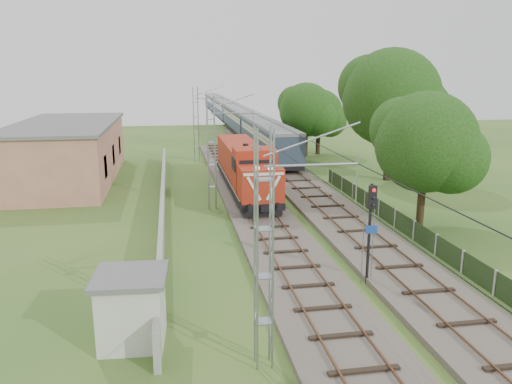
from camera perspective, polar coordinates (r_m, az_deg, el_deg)
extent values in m
plane|color=#305921|center=(25.34, 4.23, -8.74)|extent=(140.00, 140.00, 0.00)
cube|color=#6B6054|center=(31.72, 1.20, -3.76)|extent=(4.20, 70.00, 0.30)
cube|color=black|center=(31.66, 1.20, -3.41)|extent=(2.40, 70.00, 0.10)
cube|color=brown|center=(31.49, -0.32, -3.36)|extent=(0.08, 70.00, 0.05)
cube|color=brown|center=(31.80, 2.71, -3.20)|extent=(0.08, 70.00, 0.05)
cube|color=#6B6054|center=(45.06, 4.31, 1.45)|extent=(4.20, 80.00, 0.30)
cube|color=black|center=(45.02, 4.32, 1.70)|extent=(2.40, 80.00, 0.10)
cube|color=brown|center=(44.81, 3.26, 1.76)|extent=(0.08, 80.00, 0.05)
cube|color=brown|center=(45.21, 5.37, 1.83)|extent=(0.08, 80.00, 0.05)
cylinder|color=gray|center=(15.58, 6.37, 3.09)|extent=(3.00, 0.08, 0.08)
cylinder|color=gray|center=(35.09, -2.75, 8.99)|extent=(3.00, 0.08, 0.08)
cylinder|color=gray|center=(54.95, -5.37, 10.62)|extent=(3.00, 0.08, 0.08)
cylinder|color=black|center=(35.43, -0.30, 6.94)|extent=(0.03, 70.00, 0.03)
cylinder|color=black|center=(35.30, -0.30, 9.04)|extent=(0.03, 70.00, 0.03)
cube|color=#9E9E99|center=(35.84, -10.60, -0.95)|extent=(0.25, 40.00, 1.50)
cube|color=tan|center=(48.14, -20.74, 4.23)|extent=(8.00, 20.00, 5.00)
cube|color=#606060|center=(47.83, -21.00, 7.31)|extent=(8.40, 20.40, 0.25)
cube|color=black|center=(41.72, -16.87, 2.79)|extent=(0.10, 1.60, 1.80)
cube|color=black|center=(47.59, -16.03, 4.12)|extent=(0.10, 1.60, 1.80)
cube|color=black|center=(53.49, -15.37, 5.16)|extent=(0.10, 1.60, 1.80)
cube|color=black|center=(30.54, 17.63, -4.23)|extent=(0.05, 32.00, 1.15)
cube|color=#9E9E99|center=(43.92, 8.76, 1.61)|extent=(0.12, 0.12, 1.20)
cube|color=black|center=(40.36, -1.29, 1.27)|extent=(2.93, 16.59, 0.49)
cube|color=black|center=(35.27, 0.00, -1.04)|extent=(2.15, 3.51, 0.49)
cube|color=black|center=(45.62, -2.29, 2.33)|extent=(2.15, 3.51, 0.49)
cube|color=black|center=(32.61, 0.84, -2.45)|extent=(2.54, 0.24, 0.34)
cube|color=#A21B12|center=(33.25, 0.50, 0.99)|extent=(2.83, 2.44, 2.24)
sphere|color=white|center=(31.79, 0.10, 2.74)|extent=(0.35, 0.35, 0.35)
sphere|color=white|center=(31.94, 1.65, 2.79)|extent=(0.35, 0.35, 0.35)
cube|color=silver|center=(31.96, -0.23, 0.39)|extent=(0.98, 0.06, 1.63)
cube|color=silver|center=(32.19, 2.00, 0.47)|extent=(0.98, 0.06, 1.63)
cube|color=silver|center=(31.87, 0.89, 2.05)|extent=(2.63, 0.06, 0.18)
cube|color=#A21B12|center=(35.46, -0.19, 2.52)|extent=(2.93, 2.34, 3.12)
cube|color=black|center=(34.22, 0.14, 2.94)|extent=(2.44, 0.06, 0.88)
cube|color=#A21B12|center=(42.39, -1.78, 3.95)|extent=(2.73, 11.81, 2.54)
cylinder|color=black|center=(39.26, -1.19, 5.26)|extent=(0.43, 0.43, 0.39)
cylinder|color=gray|center=(34.36, -0.46, 5.05)|extent=(0.12, 0.12, 0.34)
cylinder|color=gray|center=(34.46, 0.51, 5.07)|extent=(0.12, 0.12, 0.34)
cube|color=black|center=(56.62, 1.35, 4.75)|extent=(2.83, 21.47, 0.49)
cube|color=#2D3B4C|center=(56.40, 1.35, 6.32)|extent=(2.93, 21.47, 2.64)
cube|color=#C3BB97|center=(56.34, 1.36, 6.81)|extent=(2.97, 20.61, 0.73)
cube|color=slate|center=(56.23, 1.36, 7.80)|extent=(2.98, 21.47, 0.34)
cube|color=black|center=(78.57, -1.82, 7.24)|extent=(2.83, 21.47, 0.49)
cube|color=#2D3B4C|center=(78.41, -1.83, 8.37)|extent=(2.93, 21.47, 2.64)
cube|color=#C3BB97|center=(78.37, -1.83, 8.73)|extent=(2.97, 20.61, 0.73)
cube|color=slate|center=(78.29, -1.84, 9.44)|extent=(2.98, 21.47, 0.34)
cube|color=black|center=(100.74, -3.61, 8.63)|extent=(2.83, 21.47, 0.49)
cube|color=#2D3B4C|center=(100.62, -3.63, 9.51)|extent=(2.93, 21.47, 2.64)
cube|color=#C3BB97|center=(100.59, -3.63, 9.79)|extent=(2.97, 20.61, 0.73)
cube|color=slate|center=(100.53, -3.64, 10.35)|extent=(2.98, 21.47, 0.34)
cube|color=black|center=(123.02, -4.77, 9.51)|extent=(2.83, 21.47, 0.49)
cube|color=#2D3B4C|center=(122.91, -4.78, 10.24)|extent=(2.93, 21.47, 2.64)
cube|color=#C3BB97|center=(122.89, -4.79, 10.46)|extent=(2.97, 20.61, 0.73)
cube|color=slate|center=(122.84, -4.80, 10.92)|extent=(2.98, 21.47, 0.34)
cylinder|color=black|center=(23.33, 12.80, -4.80)|extent=(0.13, 0.13, 4.77)
cube|color=black|center=(22.70, 13.18, -0.56)|extent=(0.34, 0.23, 1.05)
sphere|color=red|center=(22.52, 13.33, 0.19)|extent=(0.17, 0.17, 0.17)
sphere|color=black|center=(22.60, 13.29, -0.63)|extent=(0.17, 0.17, 0.17)
sphere|color=black|center=(22.69, 13.24, -1.45)|extent=(0.17, 0.17, 0.17)
cube|color=navy|center=(23.16, 13.06, -4.21)|extent=(0.53, 0.07, 0.38)
cube|color=beige|center=(19.02, -13.97, -13.02)|extent=(2.37, 2.37, 2.45)
cube|color=#606060|center=(18.47, -14.21, -9.31)|extent=(2.72, 2.72, 0.17)
cylinder|color=#3C2D18|center=(33.15, 18.38, -0.54)|extent=(0.48, 0.48, 3.82)
sphere|color=#0E360F|center=(32.52, 18.84, 5.41)|extent=(6.26, 6.26, 6.26)
sphere|color=#0E360F|center=(32.46, 21.45, 3.63)|extent=(4.38, 4.38, 4.38)
sphere|color=#0E360F|center=(32.90, 16.34, 6.90)|extent=(4.07, 4.07, 4.07)
cylinder|color=#3C2D18|center=(46.45, 14.85, 4.50)|extent=(0.61, 0.61, 5.24)
sphere|color=#0E360F|center=(45.98, 15.21, 10.37)|extent=(8.57, 8.57, 8.57)
sphere|color=#0E360F|center=(45.65, 17.77, 8.68)|extent=(6.00, 6.00, 6.00)
sphere|color=#0E360F|center=(46.72, 12.80, 11.72)|extent=(5.57, 5.57, 5.57)
cylinder|color=#3C2D18|center=(58.64, 5.66, 5.98)|extent=(0.59, 0.59, 3.78)
sphere|color=#0E360F|center=(58.28, 5.74, 9.33)|extent=(6.18, 6.18, 6.18)
sphere|color=#0E360F|center=(57.81, 7.16, 8.40)|extent=(4.33, 4.33, 4.33)
sphere|color=#0E360F|center=(59.00, 4.45, 10.08)|extent=(4.02, 4.02, 4.02)
cylinder|color=#3C2D18|center=(60.16, 7.10, 5.97)|extent=(0.52, 0.52, 3.44)
sphere|color=#0E360F|center=(59.82, 7.19, 8.94)|extent=(5.63, 5.63, 5.63)
sphere|color=#0E360F|center=(59.43, 8.45, 8.12)|extent=(3.94, 3.94, 3.94)
sphere|color=#0E360F|center=(60.45, 6.03, 9.62)|extent=(3.66, 3.66, 3.66)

